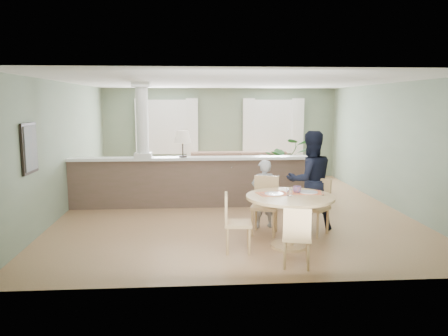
{
  "coord_description": "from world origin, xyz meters",
  "views": [
    {
      "loc": [
        -0.83,
        -9.21,
        2.29
      ],
      "look_at": [
        -0.24,
        -1.0,
        1.04
      ],
      "focal_mm": 35.0,
      "sensor_mm": 36.0,
      "label": 1
    }
  ],
  "objects": [
    {
      "name": "man_person",
      "position": [
        1.27,
        -1.62,
        0.89
      ],
      "size": [
        0.95,
        0.79,
        1.79
      ],
      "primitive_type": "imported",
      "rotation": [
        0.0,
        0.0,
        3.28
      ],
      "color": "black",
      "rests_on": "ground"
    },
    {
      "name": "ground",
      "position": [
        0.0,
        0.0,
        0.0
      ],
      "size": [
        8.0,
        8.0,
        0.0
      ],
      "primitive_type": "plane",
      "color": "tan",
      "rests_on": "ground"
    },
    {
      "name": "chair_far_boy",
      "position": [
        0.43,
        -1.82,
        0.55
      ],
      "size": [
        0.57,
        0.57,
        1.0
      ],
      "rotation": [
        0.0,
        0.0,
        -0.3
      ],
      "color": "tan",
      "rests_on": "ground"
    },
    {
      "name": "child_person",
      "position": [
        0.45,
        -1.48,
        0.63
      ],
      "size": [
        0.51,
        0.38,
        1.26
      ],
      "primitive_type": "imported",
      "rotation": [
        0.0,
        0.0,
        3.33
      ],
      "color": "#A7A6AC",
      "rests_on": "ground"
    },
    {
      "name": "room_shell",
      "position": [
        -0.03,
        0.63,
        1.81
      ],
      "size": [
        7.02,
        8.02,
        2.71
      ],
      "color": "gray",
      "rests_on": "ground"
    },
    {
      "name": "sofa",
      "position": [
        0.4,
        1.87,
        0.49
      ],
      "size": [
        3.38,
        1.32,
        0.99
      ],
      "primitive_type": "imported",
      "rotation": [
        0.0,
        0.0,
        0.0
      ],
      "color": "brown",
      "rests_on": "ground"
    },
    {
      "name": "pony_wall",
      "position": [
        -0.99,
        0.2,
        0.71
      ],
      "size": [
        5.32,
        0.38,
        2.7
      ],
      "color": "brown",
      "rests_on": "ground"
    },
    {
      "name": "chair_far_man",
      "position": [
        1.31,
        -1.91,
        0.53
      ],
      "size": [
        0.62,
        0.62,
        0.97
      ],
      "rotation": [
        0.0,
        0.0,
        -0.78
      ],
      "color": "tan",
      "rests_on": "ground"
    },
    {
      "name": "chair_side",
      "position": [
        -0.22,
        -2.75,
        0.5
      ],
      "size": [
        0.44,
        0.44,
        0.91
      ],
      "rotation": [
        0.0,
        0.0,
        1.5
      ],
      "color": "tan",
      "rests_on": "ground"
    },
    {
      "name": "dining_table",
      "position": [
        0.69,
        -2.6,
        0.67
      ],
      "size": [
        1.38,
        1.38,
        0.95
      ],
      "rotation": [
        0.0,
        0.0,
        0.23
      ],
      "color": "tan",
      "rests_on": "ground"
    },
    {
      "name": "houseplant",
      "position": [
        1.52,
        1.78,
        0.7
      ],
      "size": [
        1.45,
        1.32,
        1.4
      ],
      "primitive_type": "imported",
      "rotation": [
        0.0,
        0.0,
        0.2
      ],
      "color": "#295F26",
      "rests_on": "ground"
    },
    {
      "name": "chair_near",
      "position": [
        0.59,
        -3.5,
        0.48
      ],
      "size": [
        0.48,
        0.48,
        0.87
      ],
      "rotation": [
        0.0,
        0.0,
        2.91
      ],
      "color": "tan",
      "rests_on": "ground"
    }
  ]
}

